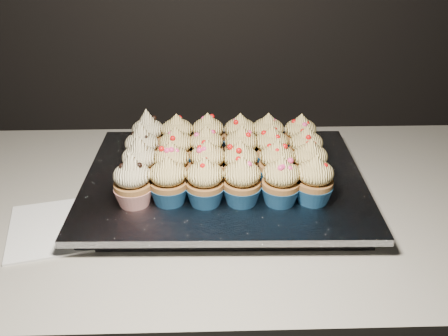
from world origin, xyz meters
name	(u,v)px	position (x,y,z in m)	size (l,w,h in m)	color
worktop	(199,205)	(0.00, 1.70, 0.88)	(2.44, 0.64, 0.04)	beige
napkin	(60,227)	(-0.22, 1.61, 0.90)	(0.16, 0.16, 0.00)	white
baking_tray	(224,187)	(0.05, 1.71, 0.91)	(0.46, 0.35, 0.02)	black
foil_lining	(224,179)	(0.05, 1.71, 0.93)	(0.50, 0.39, 0.01)	silver
cupcake_0	(133,182)	(-0.10, 1.63, 0.97)	(0.06, 0.06, 0.10)	#A52116
cupcake_1	(169,182)	(-0.05, 1.63, 0.97)	(0.06, 0.06, 0.08)	#1C5386
cupcake_2	(205,183)	(0.01, 1.62, 0.97)	(0.06, 0.06, 0.08)	#1C5386
cupcake_3	(242,182)	(0.07, 1.62, 0.97)	(0.06, 0.06, 0.08)	#1C5386
cupcake_4	(281,182)	(0.14, 1.62, 0.97)	(0.06, 0.06, 0.08)	#1C5386
cupcake_5	(314,181)	(0.19, 1.62, 0.97)	(0.06, 0.06, 0.08)	#1C5386
cupcake_6	(140,164)	(-0.10, 1.69, 0.97)	(0.06, 0.06, 0.10)	#A52116
cupcake_7	(172,166)	(-0.04, 1.68, 0.97)	(0.06, 0.06, 0.08)	#1C5386
cupcake_8	(208,164)	(0.02, 1.69, 0.97)	(0.06, 0.06, 0.08)	#1C5386
cupcake_9	(240,165)	(0.07, 1.68, 0.97)	(0.06, 0.06, 0.08)	#1C5386
cupcake_10	(277,164)	(0.14, 1.68, 0.97)	(0.06, 0.06, 0.08)	#1C5386
cupcake_11	(309,164)	(0.19, 1.68, 0.97)	(0.06, 0.06, 0.08)	#1C5386
cupcake_12	(142,150)	(-0.10, 1.74, 0.97)	(0.06, 0.06, 0.10)	#A52116
cupcake_13	(176,150)	(-0.04, 1.74, 0.97)	(0.06, 0.06, 0.08)	#1C5386
cupcake_14	(206,149)	(0.02, 1.74, 0.97)	(0.06, 0.06, 0.08)	#1C5386
cupcake_15	(241,149)	(0.08, 1.74, 0.97)	(0.06, 0.06, 0.08)	#1C5386
cupcake_16	(271,149)	(0.13, 1.74, 0.97)	(0.06, 0.06, 0.08)	#1C5386
cupcake_17	(306,150)	(0.20, 1.74, 0.97)	(0.06, 0.06, 0.08)	#1C5386
cupcake_18	(148,136)	(-0.10, 1.80, 0.97)	(0.06, 0.06, 0.10)	#A52116
cupcake_19	(177,136)	(-0.04, 1.80, 0.97)	(0.06, 0.06, 0.08)	#1C5386
cupcake_20	(208,136)	(0.02, 1.80, 0.97)	(0.06, 0.06, 0.08)	#1C5386
cupcake_21	(240,136)	(0.08, 1.80, 0.97)	(0.06, 0.06, 0.08)	#1C5386
cupcake_22	(268,136)	(0.13, 1.80, 0.97)	(0.06, 0.06, 0.08)	#1C5386
cupcake_23	(300,136)	(0.19, 1.79, 0.97)	(0.06, 0.06, 0.08)	#1C5386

